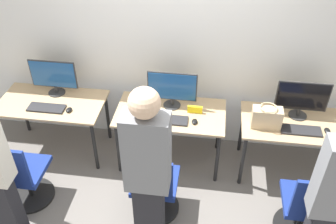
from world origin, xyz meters
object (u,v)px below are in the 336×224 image
at_px(mouse_right, 327,131).
at_px(monitor_left, 54,76).
at_px(monitor_right, 302,99).
at_px(keyboard_left, 46,108).
at_px(office_chair_center, 155,189).
at_px(keyboard_right, 301,130).
at_px(keyboard_center, 169,120).
at_px(office_chair_right, 306,209).
at_px(office_chair_left, 22,178).
at_px(monitor_center, 172,89).
at_px(handbag, 267,117).
at_px(mouse_center, 195,122).
at_px(person_right, 335,198).
at_px(person_center, 148,172).
at_px(mouse_left, 69,110).

bearing_deg(mouse_right, monitor_left, 174.51).
bearing_deg(monitor_right, keyboard_left, -174.60).
relative_size(office_chair_center, keyboard_right, 2.15).
height_order(keyboard_left, keyboard_center, same).
bearing_deg(monitor_right, office_chair_right, -88.62).
bearing_deg(monitor_left, office_chair_left, -92.18).
height_order(office_chair_left, monitor_center, monitor_center).
height_order(office_chair_center, handbag, handbag).
relative_size(mouse_center, person_right, 0.05).
bearing_deg(keyboard_left, mouse_center, -0.59).
height_order(monitor_center, keyboard_center, monitor_center).
distance_m(office_chair_left, office_chair_right, 2.78).
xyz_separation_m(person_center, monitor_right, (1.39, 1.29, -0.06)).
bearing_deg(keyboard_left, monitor_center, 10.49).
distance_m(office_chair_center, monitor_right, 1.78).
xyz_separation_m(keyboard_center, person_right, (1.41, -1.06, 0.25)).
bearing_deg(keyboard_center, handbag, 2.82).
bearing_deg(monitor_center, person_center, -91.30).
height_order(office_chair_center, person_center, person_center).
relative_size(keyboard_center, monitor_right, 0.76).
relative_size(monitor_center, keyboard_right, 1.32).
bearing_deg(office_chair_center, mouse_left, 147.81).
bearing_deg(mouse_right, person_center, -147.35).
xyz_separation_m(keyboard_right, mouse_right, (0.26, 0.02, 0.01)).
distance_m(mouse_center, handbag, 0.74).
bearing_deg(keyboard_left, person_center, -37.87).
height_order(mouse_left, office_chair_right, office_chair_right).
xyz_separation_m(mouse_left, mouse_center, (1.37, -0.01, 0.00)).
bearing_deg(mouse_left, person_right, -23.14).
bearing_deg(mouse_center, handbag, 3.72).
distance_m(monitor_left, mouse_left, 0.46).
bearing_deg(mouse_right, office_chair_left, -166.43).
xyz_separation_m(mouse_center, keyboard_right, (1.08, 0.02, -0.01)).
height_order(mouse_left, office_chair_left, office_chair_left).
bearing_deg(office_chair_left, mouse_right, 13.57).
bearing_deg(office_chair_center, office_chair_right, -1.78).
relative_size(office_chair_center, monitor_right, 1.63).
xyz_separation_m(mouse_left, office_chair_right, (2.48, -0.70, -0.36)).
bearing_deg(monitor_center, keyboard_center, -90.00).
bearing_deg(office_chair_left, person_right, -7.58).
relative_size(office_chair_left, monitor_center, 1.63).
relative_size(keyboard_left, office_chair_right, 0.47).
distance_m(monitor_center, office_chair_right, 1.78).
height_order(keyboard_center, handbag, handbag).
distance_m(mouse_left, keyboard_center, 1.10).
bearing_deg(monitor_center, handbag, -12.44).
bearing_deg(monitor_right, person_center, -137.08).
height_order(mouse_center, monitor_right, monitor_right).
height_order(monitor_left, monitor_right, same).
bearing_deg(person_center, keyboard_center, 88.35).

